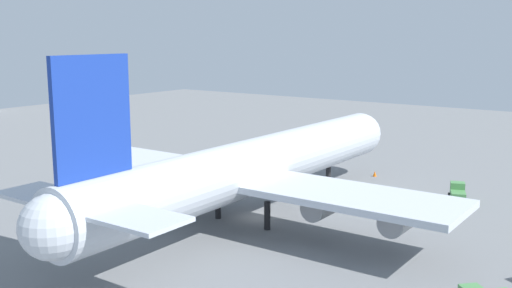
{
  "coord_description": "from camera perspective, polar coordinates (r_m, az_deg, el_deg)",
  "views": [
    {
      "loc": [
        -54.42,
        -38.59,
        20.98
      ],
      "look_at": [
        0.0,
        0.0,
        8.76
      ],
      "focal_mm": 41.66,
      "sensor_mm": 36.0,
      "label": 1
    }
  ],
  "objects": [
    {
      "name": "safety_cone_nose",
      "position": [
        91.58,
        11.33,
        -2.82
      ],
      "size": [
        0.57,
        0.57,
        0.81
      ],
      "primitive_type": "cone",
      "color": "orange",
      "rests_on": "ground_plane"
    },
    {
      "name": "ground_plane",
      "position": [
        69.93,
        -0.0,
        -7.08
      ],
      "size": [
        242.46,
        242.46,
        0.0
      ],
      "primitive_type": "plane",
      "color": "slate"
    },
    {
      "name": "cargo_airplane",
      "position": [
        68.2,
        -0.08,
        -2.16
      ],
      "size": [
        60.61,
        49.14,
        19.48
      ],
      "color": "silver",
      "rests_on": "ground_plane"
    },
    {
      "name": "maintenance_van",
      "position": [
        80.43,
        18.8,
        -4.48
      ],
      "size": [
        4.14,
        3.2,
        2.33
      ],
      "color": "#4C8C4C",
      "rests_on": "ground_plane"
    }
  ]
}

